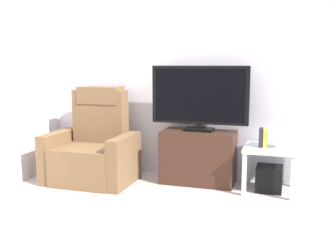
# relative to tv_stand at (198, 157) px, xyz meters

# --- Properties ---
(ground_plane) EXTENTS (6.40, 6.40, 0.00)m
(ground_plane) POSITION_rel_tv_stand_xyz_m (-0.11, -0.86, -0.30)
(ground_plane) COLOR #BCB2AD
(wall_back) EXTENTS (6.40, 0.06, 2.60)m
(wall_back) POSITION_rel_tv_stand_xyz_m (-0.11, 0.27, 1.00)
(wall_back) COLOR silver
(wall_back) RESTS_ON ground
(tv_stand) EXTENTS (0.82, 0.42, 0.60)m
(tv_stand) POSITION_rel_tv_stand_xyz_m (0.00, 0.00, 0.00)
(tv_stand) COLOR #3D2319
(tv_stand) RESTS_ON ground
(television) EXTENTS (1.10, 0.20, 0.73)m
(television) POSITION_rel_tv_stand_xyz_m (0.00, 0.02, 0.68)
(television) COLOR black
(television) RESTS_ON tv_stand
(recliner_armchair) EXTENTS (0.98, 0.78, 1.08)m
(recliner_armchair) POSITION_rel_tv_stand_xyz_m (-1.19, -0.26, 0.07)
(recliner_armchair) COLOR brown
(recliner_armchair) RESTS_ON ground
(side_table) EXTENTS (0.54, 0.54, 0.48)m
(side_table) POSITION_rel_tv_stand_xyz_m (0.79, -0.06, 0.10)
(side_table) COLOR silver
(side_table) RESTS_ON ground
(subwoofer_box) EXTENTS (0.27, 0.27, 0.27)m
(subwoofer_box) POSITION_rel_tv_stand_xyz_m (0.79, -0.06, -0.17)
(subwoofer_box) COLOR black
(subwoofer_box) RESTS_ON ground
(book_leftmost) EXTENTS (0.04, 0.12, 0.20)m
(book_leftmost) POSITION_rel_tv_stand_xyz_m (0.69, -0.08, 0.28)
(book_leftmost) COLOR #262626
(book_leftmost) RESTS_ON side_table
(book_middle) EXTENTS (0.04, 0.11, 0.19)m
(book_middle) POSITION_rel_tv_stand_xyz_m (0.74, -0.08, 0.28)
(book_middle) COLOR gold
(book_middle) RESTS_ON side_table
(game_console) EXTENTS (0.07, 0.20, 0.26)m
(game_console) POSITION_rel_tv_stand_xyz_m (0.88, -0.05, 0.31)
(game_console) COLOR white
(game_console) RESTS_ON side_table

